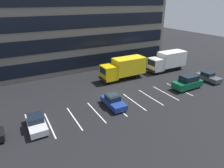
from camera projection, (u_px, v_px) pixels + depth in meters
ground_plane at (114, 95)px, 28.70m from camera, size 120.00×120.00×0.00m
office_building at (69, 10)px, 38.97m from camera, size 38.12×13.00×21.60m
lot_markings at (125, 104)px, 26.21m from camera, size 19.74×5.40×0.01m
box_truck_white at (168, 60)px, 37.96m from camera, size 7.80×2.58×3.62m
box_truck_yellow_all at (124, 68)px, 33.79m from camera, size 7.87×2.61×3.65m
sedan_silver at (36, 123)px, 20.98m from camera, size 1.74×4.15×1.49m
sedan_navy at (113, 102)px, 25.39m from camera, size 1.74×4.15×1.49m
suv_forest at (188, 82)px, 30.44m from camera, size 4.72×2.00×2.13m
sedan_charcoal at (208, 77)px, 33.56m from camera, size 1.74×4.17×1.49m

